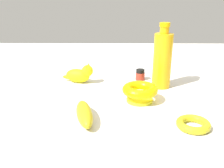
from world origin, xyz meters
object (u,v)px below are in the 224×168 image
at_px(nail_polish_jar, 140,75).
at_px(bangle, 193,124).
at_px(cat_figurine, 80,74).
at_px(bottle_tall, 162,60).
at_px(bowl, 140,91).
at_px(banana, 84,114).

distance_m(nail_polish_jar, bangle, 0.42).
height_order(nail_polish_jar, cat_figurine, cat_figurine).
distance_m(cat_figurine, bottle_tall, 0.34).
distance_m(bottle_tall, bangle, 0.34).
height_order(nail_polish_jar, bowl, bowl).
relative_size(banana, bangle, 1.70).
relative_size(bottle_tall, bangle, 2.65).
bearing_deg(banana, bottle_tall, 123.00).
bearing_deg(bottle_tall, cat_figurine, -98.19).
bearing_deg(bangle, banana, -97.19).
height_order(cat_figurine, bangle, cat_figurine).
bearing_deg(banana, bangle, 69.64).
bearing_deg(cat_figurine, banana, 9.54).
height_order(nail_polish_jar, bottle_tall, bottle_tall).
distance_m(banana, bottle_tall, 0.41).
xyz_separation_m(nail_polish_jar, bottle_tall, (0.08, 0.07, 0.09)).
height_order(banana, bottle_tall, bottle_tall).
xyz_separation_m(bowl, bangle, (0.18, 0.13, -0.03)).
xyz_separation_m(bottle_tall, bangle, (0.33, 0.04, -0.10)).
distance_m(bowl, cat_figurine, 0.30).
bearing_deg(bowl, banana, -51.30).
height_order(nail_polish_jar, banana, nail_polish_jar).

